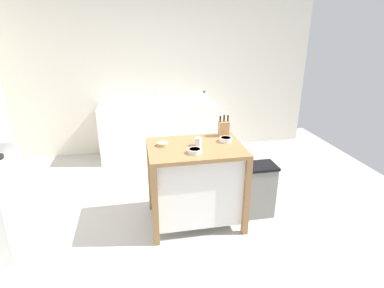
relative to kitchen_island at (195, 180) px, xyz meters
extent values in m
plane|color=#ADA8A0|center=(-0.08, -0.16, -0.51)|extent=(6.10, 6.10, 0.00)
cube|color=beige|center=(-0.08, 2.31, 0.79)|extent=(5.10, 0.10, 2.60)
cube|color=olive|center=(0.00, 0.00, 0.38)|extent=(0.99, 0.72, 0.04)
cube|color=white|center=(0.00, 0.00, -0.02)|extent=(0.89, 0.62, 0.77)
cube|color=olive|center=(-0.47, -0.33, -0.07)|extent=(0.06, 0.06, 0.87)
cube|color=olive|center=(0.47, -0.33, -0.07)|extent=(0.06, 0.06, 0.87)
cube|color=olive|center=(-0.47, 0.33, -0.07)|extent=(0.06, 0.06, 0.87)
cube|color=olive|center=(0.47, 0.33, -0.07)|extent=(0.06, 0.06, 0.87)
cube|color=#AD7F4C|center=(0.38, 0.26, 0.48)|extent=(0.11, 0.09, 0.17)
cylinder|color=black|center=(0.33, 0.26, 0.60)|extent=(0.02, 0.02, 0.06)
cylinder|color=black|center=(0.38, 0.26, 0.61)|extent=(0.02, 0.02, 0.08)
cylinder|color=black|center=(0.42, 0.26, 0.60)|extent=(0.02, 0.02, 0.07)
cylinder|color=silver|center=(-0.05, -0.18, 0.42)|extent=(0.14, 0.14, 0.04)
cylinder|color=gray|center=(-0.05, -0.18, 0.44)|extent=(0.11, 0.11, 0.01)
cylinder|color=silver|center=(0.35, 0.07, 0.42)|extent=(0.13, 0.13, 0.05)
cylinder|color=gray|center=(0.35, 0.07, 0.44)|extent=(0.11, 0.11, 0.01)
cylinder|color=tan|center=(-0.33, 0.08, 0.42)|extent=(0.12, 0.12, 0.03)
cylinder|color=brown|center=(-0.33, 0.08, 0.43)|extent=(0.10, 0.10, 0.01)
cylinder|color=silver|center=(0.03, 0.01, 0.44)|extent=(0.07, 0.07, 0.09)
cube|color=slate|center=(0.74, 0.00, -0.21)|extent=(0.34, 0.26, 0.60)
cube|color=black|center=(0.74, 0.00, 0.11)|extent=(0.36, 0.28, 0.03)
cube|color=white|center=(-0.24, 1.96, -0.06)|extent=(1.86, 0.60, 0.90)
cube|color=silver|center=(-0.24, 1.94, 0.38)|extent=(0.44, 0.36, 0.03)
cylinder|color=#B7BCC1|center=(-0.24, 2.10, 0.50)|extent=(0.02, 0.02, 0.22)
cylinder|color=white|center=(0.54, 1.94, 0.47)|extent=(0.06, 0.06, 0.16)
cylinder|color=black|center=(0.54, 1.94, 0.57)|extent=(0.04, 0.04, 0.02)
camera|label=1|loc=(-0.60, -2.91, 1.57)|focal=28.72mm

